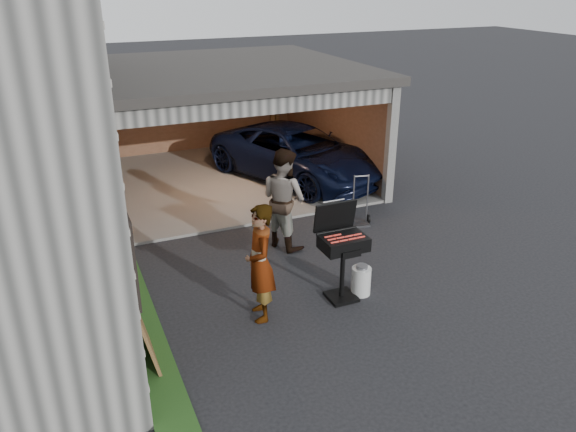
% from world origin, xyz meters
% --- Properties ---
extents(ground, '(80.00, 80.00, 0.00)m').
position_xyz_m(ground, '(0.00, 0.00, 0.00)').
color(ground, black).
rests_on(ground, ground).
extents(groundcover_strip, '(0.50, 8.00, 0.06)m').
position_xyz_m(groundcover_strip, '(-2.25, -1.00, 0.03)').
color(groundcover_strip, '#193814').
rests_on(groundcover_strip, ground).
extents(garage, '(6.80, 6.30, 2.90)m').
position_xyz_m(garage, '(0.76, 6.79, 1.87)').
color(garage, '#605E59').
rests_on(garage, ground).
extents(minivan, '(3.86, 5.27, 1.33)m').
position_xyz_m(minivan, '(2.56, 5.72, 0.67)').
color(minivan, black).
rests_on(minivan, ground).
extents(woman, '(0.54, 0.74, 1.87)m').
position_xyz_m(woman, '(-0.50, 0.23, 0.93)').
color(woman, '#99B3C0').
rests_on(woman, ground).
extents(man, '(1.06, 1.17, 1.96)m').
position_xyz_m(man, '(0.80, 2.40, 0.98)').
color(man, '#482A1C').
rests_on(man, ground).
extents(bbq_grill, '(0.72, 0.63, 1.60)m').
position_xyz_m(bbq_grill, '(0.90, 0.24, 0.95)').
color(bbq_grill, black).
rests_on(bbq_grill, ground).
extents(propane_tank, '(0.40, 0.40, 0.48)m').
position_xyz_m(propane_tank, '(1.26, 0.20, 0.24)').
color(propane_tank, silver).
rests_on(propane_tank, ground).
extents(plywood_panel, '(0.26, 0.94, 1.03)m').
position_xyz_m(plywood_panel, '(-2.34, -0.19, 0.52)').
color(plywood_panel, '#533B1C').
rests_on(plywood_panel, ground).
extents(hand_truck, '(0.48, 0.41, 1.09)m').
position_xyz_m(hand_truck, '(2.67, 2.67, 0.21)').
color(hand_truck, slate).
rests_on(hand_truck, ground).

